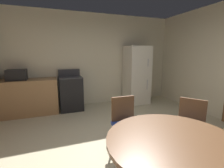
# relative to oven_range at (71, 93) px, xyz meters

# --- Properties ---
(ground_plane) EXTENTS (14.00, 14.00, 0.00)m
(ground_plane) POSITION_rel_oven_range_xyz_m (0.48, -2.50, -0.47)
(ground_plane) COLOR beige
(wall_back) EXTENTS (5.85, 0.12, 2.70)m
(wall_back) POSITION_rel_oven_range_xyz_m (0.48, 0.40, 0.88)
(wall_back) COLOR beige
(wall_back) RESTS_ON ground
(kitchen_counter) EXTENTS (1.79, 0.60, 0.90)m
(kitchen_counter) POSITION_rel_oven_range_xyz_m (-1.25, -0.00, -0.02)
(kitchen_counter) COLOR #9E754C
(kitchen_counter) RESTS_ON ground
(oven_range) EXTENTS (0.60, 0.60, 1.10)m
(oven_range) POSITION_rel_oven_range_xyz_m (0.00, 0.00, 0.00)
(oven_range) COLOR black
(oven_range) RESTS_ON ground
(refrigerator) EXTENTS (0.68, 0.68, 1.76)m
(refrigerator) POSITION_rel_oven_range_xyz_m (2.00, -0.05, 0.41)
(refrigerator) COLOR silver
(refrigerator) RESTS_ON ground
(microwave) EXTENTS (0.44, 0.32, 0.26)m
(microwave) POSITION_rel_oven_range_xyz_m (-1.26, -0.00, 0.56)
(microwave) COLOR black
(microwave) RESTS_ON kitchen_counter
(dining_table) EXTENTS (1.25, 1.25, 0.76)m
(dining_table) POSITION_rel_oven_range_xyz_m (0.59, -3.36, 0.14)
(dining_table) COLOR brown
(dining_table) RESTS_ON ground
(chair_northeast) EXTENTS (0.56, 0.56, 0.87)m
(chair_northeast) POSITION_rel_oven_range_xyz_m (1.44, -2.75, 0.03)
(chair_northeast) COLOR brown
(chair_northeast) RESTS_ON ground
(chair_north) EXTENTS (0.40, 0.40, 0.87)m
(chair_north) POSITION_rel_oven_range_xyz_m (0.59, -2.31, 0.03)
(chair_north) COLOR brown
(chair_north) RESTS_ON ground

